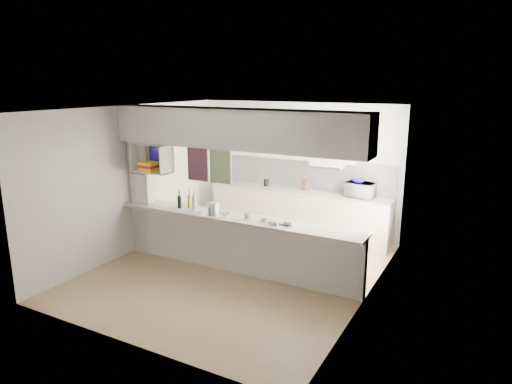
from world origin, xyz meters
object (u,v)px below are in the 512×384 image
Objects in this scene: bowl at (359,181)px; dish_rack at (216,209)px; microwave at (360,190)px; wine_bottles at (188,202)px.

bowl is 0.53× the size of dish_rack.
dish_rack is (-1.73, -2.17, -0.05)m from microwave.
microwave is 3.13m from wine_bottles.
bowl is at bearing 34.89° from microwave.
bowl is 3.10m from wine_bottles.
wine_bottles is (-2.32, -2.11, -0.02)m from microwave.
dish_rack is 0.60m from wine_bottles.
wine_bottles is at bearing -137.55° from bowl.
wine_bottles is at bearing 49.88° from microwave.
microwave reaches higher than dish_rack.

